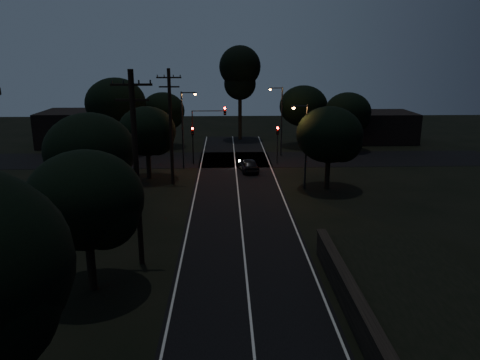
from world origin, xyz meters
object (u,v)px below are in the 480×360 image
streetlight_c (304,141)px  utility_pole_far (171,125)px  streetlight_b (280,117)px  signal_right (277,138)px  utility_pole_mid (136,167)px  signal_mast (208,125)px  streetlight_a (184,125)px  car (249,165)px  signal_left (193,138)px  tall_pine (240,72)px

streetlight_c → utility_pole_far: bearing=170.4°
streetlight_b → signal_right: bearing=-100.0°
utility_pole_mid → streetlight_b: (11.31, 29.00, -1.10)m
signal_mast → streetlight_a: size_ratio=0.78×
streetlight_a → streetlight_b: bearing=29.5°
streetlight_a → streetlight_b: 12.19m
streetlight_b → utility_pole_far: bearing=-133.3°
streetlight_c → streetlight_b: bearing=92.1°
car → utility_pole_mid: bearing=62.6°
signal_left → signal_mast: bearing=0.1°
utility_pole_mid → streetlight_c: 19.15m
signal_mast → signal_left: bearing=-179.9°
utility_pole_mid → signal_mast: bearing=83.0°
signal_left → signal_mast: 2.26m
signal_mast → streetlight_a: bearing=-140.2°
utility_pole_mid → tall_pine: bearing=80.1°
signal_right → streetlight_a: (-9.91, -1.99, 1.80)m
utility_pole_mid → streetlight_c: size_ratio=1.47×
utility_pole_far → signal_left: bearing=80.1°
tall_pine → streetlight_a: tall_pine is taller
signal_mast → streetlight_b: size_ratio=0.78×
streetlight_b → car: streetlight_b is taller
streetlight_b → signal_left: bearing=-158.0°
utility_pole_far → tall_pine: 24.33m
utility_pole_mid → streetlight_b: utility_pole_mid is taller
utility_pole_far → car: 9.80m
signal_right → car: bearing=-133.3°
utility_pole_far → streetlight_c: size_ratio=1.40×
utility_pole_far → streetlight_c: (11.83, -2.00, -1.13)m
streetlight_c → signal_left: bearing=136.2°
tall_pine → signal_mast: 16.26m
utility_pole_mid → car: (7.28, 21.47, -5.05)m
signal_mast → streetlight_a: (-2.39, -1.99, 0.30)m
tall_pine → signal_left: size_ratio=3.12×
signal_mast → streetlight_b: (8.22, 4.01, 0.30)m
signal_right → streetlight_c: (1.23, -9.99, 1.51)m
utility_pole_far → signal_mast: (3.09, 7.99, -1.15)m
utility_pole_mid → signal_left: bearing=86.8°
signal_right → streetlight_a: size_ratio=0.51×
signal_mast → utility_pole_mid: bearing=-97.0°
tall_pine → utility_pole_mid: bearing=-99.9°
tall_pine → streetlight_a: 18.70m
signal_left → streetlight_a: 2.77m
streetlight_b → streetlight_c: (0.52, -14.00, -0.29)m
utility_pole_far → tall_pine: bearing=73.1°
tall_pine → car: bearing=-89.1°
signal_right → streetlight_b: streetlight_b is taller
tall_pine → streetlight_c: 25.92m
tall_pine → car: size_ratio=3.16×
tall_pine → signal_left: bearing=-110.5°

